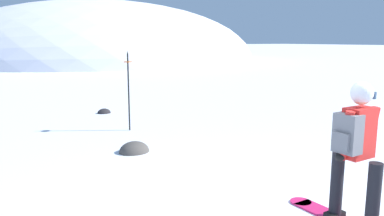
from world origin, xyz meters
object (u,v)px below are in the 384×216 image
piste_marker_near (128,86)px  rock_dark (104,113)px  snowboarder_main (356,152)px  rock_mid (134,152)px

piste_marker_near → rock_dark: size_ratio=4.80×
snowboarder_main → piste_marker_near: size_ratio=0.96×
snowboarder_main → piste_marker_near: (-0.26, 5.96, 0.17)m
piste_marker_near → snowboarder_main: bearing=-87.5°
rock_dark → snowboarder_main: bearing=-89.7°
snowboarder_main → piste_marker_near: piste_marker_near is taller
snowboarder_main → rock_mid: bearing=102.4°
piste_marker_near → rock_dark: bearing=85.0°
rock_mid → rock_dark: bearing=78.4°
rock_mid → snowboarder_main: bearing=-77.6°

